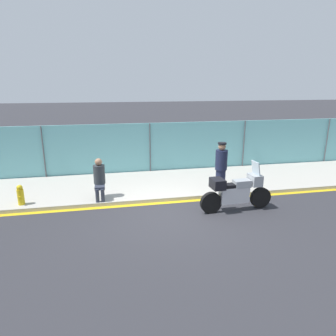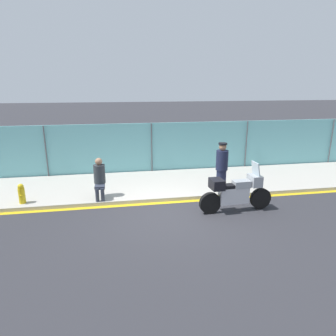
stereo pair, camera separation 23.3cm
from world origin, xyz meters
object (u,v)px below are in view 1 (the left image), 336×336
(person_seated_on_curb, at_px, (99,177))
(fire_hydrant, at_px, (21,195))
(officer_standing, at_px, (221,165))
(motorcycle, at_px, (236,191))

(person_seated_on_curb, xyz_separation_m, fire_hydrant, (-2.45, -0.10, -0.43))
(fire_hydrant, bearing_deg, officer_standing, 2.04)
(motorcycle, distance_m, fire_hydrant, 6.76)
(person_seated_on_curb, height_order, fire_hydrant, person_seated_on_curb)
(officer_standing, distance_m, fire_hydrant, 6.77)
(motorcycle, bearing_deg, officer_standing, 81.26)
(person_seated_on_curb, distance_m, fire_hydrant, 2.49)
(officer_standing, bearing_deg, person_seated_on_curb, -178.07)
(motorcycle, relative_size, officer_standing, 1.39)
(officer_standing, relative_size, person_seated_on_curb, 1.26)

